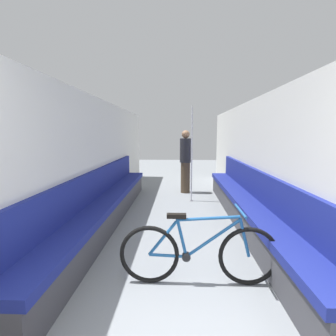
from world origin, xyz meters
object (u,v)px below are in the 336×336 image
Objects in this scene: bicycle at (198,253)px; passenger_standing at (185,161)px; bench_seat_row_left at (106,206)px; bench_seat_row_right at (248,208)px; grab_pole_near at (192,156)px.

passenger_standing is at bearing 109.86° from bicycle.
bench_seat_row_left is 3.40× the size of passenger_standing.
bench_seat_row_right is 2.79m from passenger_standing.
bench_seat_row_left is 1.00× the size of bench_seat_row_right.
bench_seat_row_left is at bearing -68.48° from passenger_standing.
bench_seat_row_right is at bearing 0.00° from bench_seat_row_left.
grab_pole_near reaches higher than passenger_standing.
bench_seat_row_right is 2.58× the size of grab_pole_near.
bench_seat_row_right is 2.03m from bicycle.
bench_seat_row_right is 3.40× the size of passenger_standing.
bicycle is 3.52m from grab_pole_near.
bench_seat_row_right is at bearing -62.08° from grab_pole_near.
grab_pole_near is at bearing 117.92° from bench_seat_row_right.
bench_seat_row_right reaches higher than bicycle.
passenger_standing reaches higher than bicycle.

